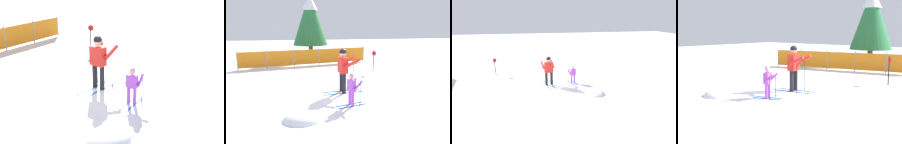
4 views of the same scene
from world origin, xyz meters
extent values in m
plane|color=white|center=(0.00, 0.00, 0.00)|extent=(60.00, 60.00, 0.00)
cube|color=#1966B2|center=(0.05, 0.04, 0.01)|extent=(1.69, 0.33, 0.02)
cube|color=#1966B2|center=(0.11, -0.27, 0.01)|extent=(1.69, 0.33, 0.02)
cylinder|color=black|center=(0.05, 0.04, 0.42)|extent=(0.16, 0.16, 0.81)
cylinder|color=black|center=(0.11, -0.27, 0.42)|extent=(0.16, 0.16, 0.81)
cube|color=red|center=(0.08, -0.12, 1.14)|extent=(0.37, 0.54, 0.63)
cylinder|color=red|center=(0.31, 0.24, 1.26)|extent=(0.65, 0.23, 0.39)
cylinder|color=red|center=(0.42, -0.38, 1.26)|extent=(0.65, 0.23, 0.39)
sphere|color=#D8AD8C|center=(0.08, -0.12, 1.62)|extent=(0.27, 0.27, 0.27)
sphere|color=black|center=(0.08, -0.12, 1.67)|extent=(0.28, 0.28, 0.28)
cylinder|color=black|center=(0.34, 0.27, 0.63)|extent=(0.02, 0.02, 1.26)
cylinder|color=black|center=(0.34, 0.27, 0.06)|extent=(0.07, 0.07, 0.01)
cylinder|color=black|center=(0.45, -0.39, 0.63)|extent=(0.02, 0.02, 1.26)
cylinder|color=black|center=(0.45, -0.39, 0.06)|extent=(0.07, 0.07, 0.01)
cube|color=#1966B2|center=(0.08, -1.53, 0.01)|extent=(1.04, 0.37, 0.02)
cube|color=#1966B2|center=(0.14, -1.73, 0.01)|extent=(1.04, 0.37, 0.02)
cylinder|color=#B24CD8|center=(0.08, -1.53, 0.28)|extent=(0.10, 0.10, 0.51)
cylinder|color=#B24CD8|center=(0.14, -1.73, 0.28)|extent=(0.10, 0.10, 0.51)
cube|color=#B24CD8|center=(0.11, -1.63, 0.73)|extent=(0.27, 0.36, 0.40)
cylinder|color=#B24CD8|center=(0.19, -1.39, 0.75)|extent=(0.36, 0.18, 0.34)
cylinder|color=#B24CD8|center=(0.31, -1.77, 0.75)|extent=(0.36, 0.18, 0.34)
sphere|color=#D8AD8C|center=(0.11, -1.63, 1.03)|extent=(0.17, 0.17, 0.17)
sphere|color=pink|center=(0.11, -1.63, 1.06)|extent=(0.18, 0.18, 0.18)
cylinder|color=black|center=(0.23, -1.34, 0.40)|extent=(0.02, 0.02, 0.80)
cylinder|color=black|center=(0.23, -1.34, 0.06)|extent=(0.07, 0.07, 0.01)
cylinder|color=black|center=(0.38, -1.80, 0.40)|extent=(0.02, 0.02, 0.80)
cylinder|color=black|center=(0.38, -1.80, 0.06)|extent=(0.07, 0.07, 0.01)
cylinder|color=black|center=(2.54, 3.48, 0.63)|extent=(0.05, 0.05, 1.26)
cylinder|color=red|center=(2.56, 3.45, 1.10)|extent=(0.21, 0.22, 0.28)
ellipsoid|color=white|center=(-1.55, -2.53, 0.00)|extent=(1.17, 0.99, 0.47)
camera|label=1|loc=(-5.31, -6.81, 3.95)|focal=45.00mm
camera|label=2|loc=(-1.45, -8.61, 2.77)|focal=35.00mm
camera|label=3|loc=(-9.98, 0.75, 4.21)|focal=28.00mm
camera|label=4|loc=(6.86, -8.64, 2.43)|focal=45.00mm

